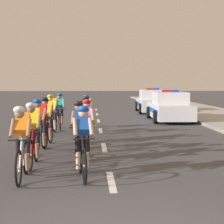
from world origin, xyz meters
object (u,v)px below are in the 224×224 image
Objects in this scene: cyclist_sixth at (86,125)px; cyclist_seventh at (47,121)px; cyclist_eighth at (85,118)px; cyclist_second at (82,141)px; cyclist_lead at (22,142)px; cyclist_eleventh at (60,111)px; cyclist_ninth at (52,114)px; cyclist_fifth at (40,125)px; cyclist_tenth at (87,114)px; cyclist_third at (33,133)px; cyclist_fourth at (80,130)px; police_car_second at (152,102)px; police_car_nearest at (170,108)px.

cyclist_sixth and cyclist_seventh have the same top height.
cyclist_second is at bearing -89.99° from cyclist_eighth.
cyclist_lead and cyclist_eleventh have the same top height.
cyclist_second is 4.80m from cyclist_eighth.
cyclist_fifth is at bearing -89.32° from cyclist_ninth.
cyclist_tenth is at bearing 88.97° from cyclist_eighth.
cyclist_fifth is 5.26m from cyclist_eleventh.
cyclist_third and cyclist_fourth have the same top height.
cyclist_eighth is 1.00× the size of cyclist_eleventh.
police_car_second is (4.23, 12.21, -0.11)m from cyclist_eighth.
cyclist_ninth and cyclist_tenth have the same top height.
cyclist_fourth is at bearing 93.03° from cyclist_second.
cyclist_sixth is 1.00× the size of cyclist_eleventh.
cyclist_third is 1.00× the size of cyclist_tenth.
cyclist_eighth is at bearing 76.16° from cyclist_lead.
cyclist_fourth is at bearing -45.72° from cyclist_fifth.
police_car_nearest is at bearing 31.69° from cyclist_eleventh.
cyclist_eighth is 3.62m from cyclist_eleventh.
cyclist_fifth is (-0.06, 1.80, 0.00)m from cyclist_third.
cyclist_lead is at bearing -91.31° from cyclist_third.
police_car_second is (5.34, 8.76, -0.11)m from cyclist_eleventh.
cyclist_fifth is 3.77m from cyclist_ninth.
cyclist_eighth and cyclist_eleventh have the same top height.
cyclist_second is at bearing -90.99° from cyclist_sixth.
cyclist_seventh is at bearing 132.34° from cyclist_sixth.
cyclist_seventh and cyclist_eleventh have the same top height.
police_car_second reaches higher than cyclist_second.
cyclist_second and cyclist_ninth have the same top height.
cyclist_eleventh is at bearing 83.35° from cyclist_ninth.
cyclist_eighth is (-0.05, 2.03, 0.00)m from cyclist_sixth.
police_car_second is at bearing 71.15° from cyclist_third.
cyclist_lead is 1.00× the size of cyclist_seventh.
cyclist_eleventh is (-1.01, 6.43, 0.00)m from cyclist_fourth.
police_car_nearest is (5.46, 8.55, -0.11)m from cyclist_fifth.
cyclist_lead is 1.00× the size of cyclist_eighth.
police_car_second reaches higher than cyclist_sixth.
cyclist_eighth is at bearing 91.37° from cyclist_sixth.
cyclist_sixth is at bearing 89.01° from cyclist_second.
cyclist_fourth is 1.00× the size of cyclist_eighth.
cyclist_eighth is 2.34m from cyclist_ninth.
cyclist_second is at bearing -110.11° from police_car_nearest.
cyclist_eighth is 0.39× the size of police_car_nearest.
cyclist_eighth is at bearing -72.17° from cyclist_eleventh.
cyclist_sixth is (1.22, 1.58, 0.00)m from cyclist_third.
cyclist_seventh is at bearing -90.91° from cyclist_eleventh.
cyclist_seventh is 1.00× the size of cyclist_eighth.
cyclist_fifth and cyclist_ninth have the same top height.
cyclist_tenth is at bearing -111.85° from police_car_second.
cyclist_third and cyclist_fifth have the same top height.
cyclist_ninth is (-1.33, 3.99, 0.00)m from cyclist_sixth.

